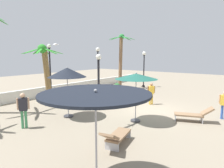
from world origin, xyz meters
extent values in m
plane|color=gray|center=(0.00, 0.00, 0.00)|extent=(56.00, 56.00, 0.00)
cube|color=silver|center=(0.00, 9.05, 0.41)|extent=(25.20, 0.30, 0.83)
cylinder|color=#A5A5AD|center=(-7.56, -2.10, 1.27)|extent=(0.05, 0.05, 2.54)
cylinder|color=black|center=(-7.56, -2.10, 2.52)|extent=(2.65, 2.65, 0.06)
sphere|color=#99999E|center=(-7.56, -2.10, 2.59)|extent=(0.08, 0.08, 0.08)
cylinder|color=#333338|center=(-4.00, 3.20, 0.04)|extent=(0.54, 0.54, 0.08)
cylinder|color=#A5A5AD|center=(-4.00, 3.20, 1.15)|extent=(0.05, 0.05, 2.30)
cone|color=black|center=(-4.00, 3.20, 2.51)|extent=(2.10, 2.10, 0.52)
sphere|color=#99999E|center=(-4.00, 3.20, 2.76)|extent=(0.08, 0.08, 0.08)
cylinder|color=#333338|center=(-2.39, -0.19, 0.04)|extent=(0.50, 0.50, 0.08)
cylinder|color=#A5A5AD|center=(-2.39, -0.19, 1.14)|extent=(0.05, 0.05, 2.28)
cone|color=#1E594C|center=(-2.39, -0.19, 2.37)|extent=(2.16, 2.16, 0.28)
sphere|color=#99999E|center=(-2.39, -0.19, 2.54)|extent=(0.08, 0.08, 0.08)
cylinder|color=olive|center=(-2.94, 6.61, 1.93)|extent=(0.66, 0.38, 3.88)
sphere|color=#2A8728|center=(-3.21, 6.61, 3.86)|extent=(0.61, 0.61, 0.61)
ellipsoid|color=#2A8728|center=(-2.52, 6.72, 3.72)|extent=(1.38, 0.43, 0.47)
ellipsoid|color=#2A8728|center=(-2.67, 7.06, 3.72)|extent=(1.18, 1.03, 0.47)
ellipsoid|color=#2A8728|center=(-3.14, 7.31, 3.72)|extent=(0.33, 1.38, 0.47)
ellipsoid|color=#2A8728|center=(-3.73, 7.08, 3.72)|extent=(1.14, 1.07, 0.47)
ellipsoid|color=#2A8728|center=(-3.92, 6.60, 3.72)|extent=(1.36, 0.21, 0.47)
ellipsoid|color=#2A8728|center=(-3.73, 6.13, 3.72)|extent=(1.14, 1.07, 0.47)
ellipsoid|color=#2A8728|center=(-3.13, 5.91, 3.72)|extent=(0.37, 1.38, 0.47)
ellipsoid|color=#2A8728|center=(-2.64, 6.20, 3.72)|extent=(1.23, 0.94, 0.47)
cylinder|color=brown|center=(5.51, 6.27, 2.65)|extent=(0.54, 0.34, 5.32)
sphere|color=#287F36|center=(5.71, 6.27, 5.31)|extent=(0.55, 0.55, 0.55)
ellipsoid|color=#287F36|center=(6.40, 6.14, 5.18)|extent=(1.39, 0.44, 0.41)
ellipsoid|color=#287F36|center=(6.21, 6.76, 5.18)|extent=(1.13, 1.10, 0.41)
ellipsoid|color=#287F36|center=(5.58, 6.96, 5.18)|extent=(0.44, 1.39, 0.41)
ellipsoid|color=#287F36|center=(5.15, 6.69, 5.18)|extent=(1.21, 0.99, 0.41)
ellipsoid|color=#287F36|center=(5.01, 6.22, 5.18)|extent=(1.38, 0.29, 0.41)
ellipsoid|color=#287F36|center=(5.30, 5.70, 5.18)|extent=(0.96, 1.23, 0.41)
ellipsoid|color=#287F36|center=(5.62, 5.57, 5.18)|extent=(0.36, 1.39, 0.41)
ellipsoid|color=#287F36|center=(6.16, 5.74, 5.18)|extent=(1.05, 1.17, 0.41)
cylinder|color=black|center=(-1.67, 8.04, 0.10)|extent=(0.28, 0.28, 0.20)
cylinder|color=black|center=(-1.67, 8.04, 2.00)|extent=(0.12, 0.12, 3.99)
cylinder|color=black|center=(-1.67, 8.04, 3.99)|extent=(0.22, 0.22, 0.06)
sphere|color=white|center=(-1.67, 8.04, 4.15)|extent=(0.31, 0.31, 0.31)
cylinder|color=black|center=(0.23, 4.60, 0.10)|extent=(0.28, 0.28, 0.20)
cylinder|color=black|center=(0.23, 4.60, 1.55)|extent=(0.12, 0.12, 3.09)
cylinder|color=black|center=(0.23, 4.60, 3.09)|extent=(0.22, 0.22, 0.06)
sphere|color=white|center=(0.23, 4.60, 3.31)|extent=(0.43, 0.43, 0.43)
cylinder|color=black|center=(7.92, 4.86, 0.10)|extent=(0.28, 0.28, 0.20)
cylinder|color=black|center=(7.92, 4.86, 1.72)|extent=(0.12, 0.12, 3.43)
cylinder|color=black|center=(7.92, 4.86, 3.43)|extent=(0.22, 0.22, 0.06)
sphere|color=white|center=(7.92, 4.86, 3.64)|extent=(0.41, 0.41, 0.41)
cylinder|color=black|center=(2.94, 7.07, 0.10)|extent=(0.28, 0.28, 0.20)
cylinder|color=black|center=(2.94, 7.07, 1.89)|extent=(0.12, 0.12, 3.77)
cylinder|color=black|center=(2.94, 7.07, 3.77)|extent=(0.22, 0.22, 0.06)
sphere|color=white|center=(2.94, 7.07, 3.97)|extent=(0.40, 0.40, 0.40)
cube|color=#B7B7BC|center=(-0.94, -1.79, 0.17)|extent=(0.52, 0.24, 0.35)
cube|color=#B7B7BC|center=(-0.46, -2.99, 0.17)|extent=(0.52, 0.24, 0.35)
cube|color=#8C6B4C|center=(-0.70, -2.39, 0.35)|extent=(1.04, 1.50, 0.08)
cube|color=#8C6B4C|center=(-0.37, -3.21, 0.62)|extent=(0.73, 0.74, 0.44)
cube|color=#B7B7BC|center=(-4.39, -0.84, 0.17)|extent=(0.16, 0.54, 0.35)
cube|color=#B7B7BC|center=(-5.66, -1.13, 0.17)|extent=(0.16, 0.54, 0.35)
cube|color=#8C6B4C|center=(-5.03, -0.99, 0.35)|extent=(1.49, 0.86, 0.08)
cube|color=#8C6B4C|center=(-5.87, -1.18, 0.63)|extent=(0.71, 0.67, 0.40)
cylinder|color=#3F8C59|center=(-6.47, 3.55, 0.43)|extent=(0.12, 0.12, 0.86)
cylinder|color=#3F8C59|center=(-6.34, 3.46, 0.43)|extent=(0.12, 0.12, 0.86)
cube|color=#26262D|center=(-6.40, 3.50, 1.16)|extent=(0.43, 0.40, 0.61)
sphere|color=tan|center=(-6.40, 3.50, 1.58)|extent=(0.23, 0.23, 0.23)
cylinder|color=tan|center=(-6.60, 3.64, 1.19)|extent=(0.08, 0.08, 0.55)
cylinder|color=tan|center=(-6.21, 3.37, 1.19)|extent=(0.08, 0.08, 0.55)
cylinder|color=#3359B2|center=(0.81, -3.71, 0.39)|extent=(0.12, 0.12, 0.77)
cylinder|color=tan|center=(0.82, -3.55, 1.08)|extent=(0.08, 0.08, 0.49)
cylinder|color=gold|center=(1.43, 0.71, 0.39)|extent=(0.12, 0.12, 0.77)
cylinder|color=gold|center=(1.31, 0.82, 0.39)|extent=(0.12, 0.12, 0.77)
cube|color=gold|center=(1.37, 0.77, 1.04)|extent=(0.43, 0.42, 0.55)
sphere|color=#936B4C|center=(1.37, 0.77, 1.42)|extent=(0.21, 0.21, 0.21)
cylinder|color=#936B4C|center=(1.55, 0.61, 1.07)|extent=(0.08, 0.08, 0.49)
cylinder|color=#936B4C|center=(1.19, 0.92, 1.07)|extent=(0.08, 0.08, 0.49)
ellipsoid|color=white|center=(0.04, 9.44, 4.38)|extent=(0.28, 0.33, 0.12)
sphere|color=white|center=(-0.05, 9.58, 4.41)|extent=(0.10, 0.10, 0.10)
cube|color=silver|center=(-0.24, 9.25, 4.40)|extent=(0.63, 0.49, 0.20)
cube|color=silver|center=(0.33, 9.64, 4.40)|extent=(0.64, 0.50, 0.11)
cube|color=brown|center=(3.74, 5.41, 0.20)|extent=(0.70, 0.70, 0.40)
sphere|color=#2D6B33|center=(3.74, 5.41, 0.55)|extent=(0.60, 0.60, 0.60)
camera|label=1|loc=(-10.91, -5.14, 3.41)|focal=31.18mm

